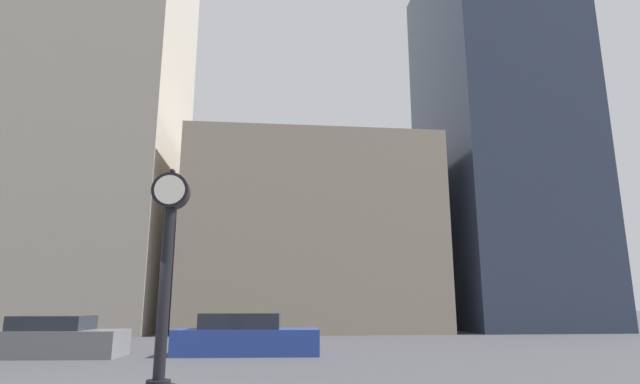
# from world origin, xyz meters

# --- Properties ---
(building_tall_tower) EXTENTS (11.69, 12.00, 37.08)m
(building_tall_tower) POSITION_xyz_m (-8.86, 24.00, 18.54)
(building_tall_tower) COLOR #ADA393
(building_tall_tower) RESTS_ON ground_plane
(building_storefront_row) EXTENTS (15.38, 12.00, 11.81)m
(building_storefront_row) POSITION_xyz_m (6.07, 24.00, 5.90)
(building_storefront_row) COLOR gray
(building_storefront_row) RESTS_ON ground_plane
(building_glass_modern) EXTENTS (9.10, 12.00, 27.84)m
(building_glass_modern) POSITION_xyz_m (19.90, 24.00, 13.92)
(building_glass_modern) COLOR #2D384C
(building_glass_modern) RESTS_ON ground_plane
(street_clock) EXTENTS (0.76, 0.71, 4.51)m
(street_clock) POSITION_xyz_m (1.30, 1.28, 2.54)
(street_clock) COLOR black
(street_clock) RESTS_ON ground_plane
(car_grey) EXTENTS (4.20, 2.00, 1.29)m
(car_grey) POSITION_xyz_m (-3.36, 8.16, 0.55)
(car_grey) COLOR slate
(car_grey) RESTS_ON ground_plane
(car_blue) EXTENTS (4.89, 2.00, 1.36)m
(car_blue) POSITION_xyz_m (2.70, 8.23, 0.58)
(car_blue) COLOR #28429E
(car_blue) RESTS_ON ground_plane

